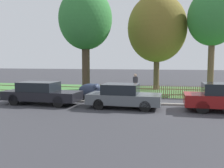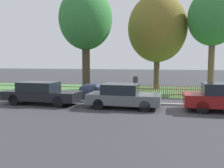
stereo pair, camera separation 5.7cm
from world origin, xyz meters
The scene contains 11 objects.
ground_plane centered at (0.00, 0.00, 0.00)m, with size 120.00×120.00×0.00m, color #38383D.
kerb_stone centered at (0.00, 0.10, 0.06)m, with size 37.96×0.20×0.12m, color #9E998E.
grass_strip centered at (0.00, 6.95, 0.01)m, with size 37.96×7.96×0.01m, color #477F3D.
park_fence centered at (0.00, 2.98, 0.44)m, with size 37.96×0.05×0.88m.
parked_car_silver_hatchback centered at (-7.18, -1.14, 0.69)m, with size 4.63×1.84×1.34m.
parked_car_black_saloon centered at (-2.19, -1.20, 0.67)m, with size 4.02×1.90×1.33m.
covered_motorcycle centered at (-4.68, 0.94, 0.68)m, with size 1.86×0.84×1.12m.
tree_nearest_kerb centered at (-6.31, 4.71, 5.87)m, with size 4.27×4.27×8.40m.
tree_behind_motorcycle centered at (-0.79, 8.16, 5.46)m, with size 5.22×5.22×8.48m.
tree_mid_park centered at (3.57, 6.64, 5.97)m, with size 3.89×3.89×8.26m.
pedestrian_by_lamp centered at (-1.99, 2.52, 0.97)m, with size 0.47×0.47×1.71m.
Camera 2 is at (0.20, -14.65, 2.60)m, focal length 40.00 mm.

